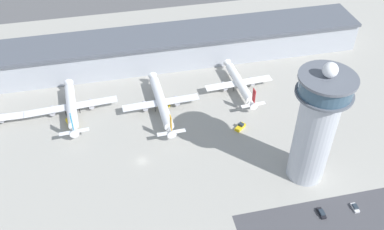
% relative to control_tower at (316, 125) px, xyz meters
% --- Properties ---
extents(ground_plane, '(1000.00, 1000.00, 0.00)m').
position_rel_control_tower_xyz_m(ground_plane, '(-62.14, 20.16, -25.95)').
color(ground_plane, '#9E9B93').
extents(terminal_building, '(252.04, 25.00, 16.68)m').
position_rel_control_tower_xyz_m(terminal_building, '(-62.14, 90.16, -17.51)').
color(terminal_building, '#A3A8B2').
rests_on(terminal_building, ground).
extents(control_tower, '(19.85, 19.85, 52.37)m').
position_rel_control_tower_xyz_m(control_tower, '(0.00, 0.00, 0.00)').
color(control_tower, '#ADB2BC').
rests_on(control_tower, ground).
extents(airplane_gate_bravo, '(41.88, 37.98, 14.24)m').
position_rel_control_tower_xyz_m(airplane_gate_bravo, '(-89.44, 56.26, -21.32)').
color(airplane_gate_bravo, silver).
rests_on(airplane_gate_bravo, ground).
extents(airplane_gate_charlie, '(35.90, 44.12, 14.02)m').
position_rel_control_tower_xyz_m(airplane_gate_charlie, '(-49.03, 50.16, -21.30)').
color(airplane_gate_charlie, silver).
rests_on(airplane_gate_charlie, ground).
extents(airplane_gate_delta, '(33.93, 37.54, 13.29)m').
position_rel_control_tower_xyz_m(airplane_gate_delta, '(-9.42, 57.17, -21.46)').
color(airplane_gate_delta, white).
rests_on(airplane_gate_delta, ground).
extents(service_truck_catering, '(6.03, 6.14, 2.71)m').
position_rel_control_tower_xyz_m(service_truck_catering, '(-47.49, 53.68, -25.01)').
color(service_truck_catering, black).
rests_on(service_truck_catering, ground).
extents(service_truck_fuel, '(5.80, 5.36, 2.43)m').
position_rel_control_tower_xyz_m(service_truck_fuel, '(-16.94, 30.61, -25.11)').
color(service_truck_fuel, black).
rests_on(service_truck_fuel, ground).
extents(service_truck_baggage, '(5.10, 7.35, 3.17)m').
position_rel_control_tower_xyz_m(service_truck_baggage, '(-90.23, 49.00, -24.85)').
color(service_truck_baggage, black).
rests_on(service_truck_baggage, ground).
extents(car_yellow_taxi, '(1.87, 4.19, 1.38)m').
position_rel_control_tower_xyz_m(car_yellow_taxi, '(11.24, -20.13, -25.42)').
color(car_yellow_taxi, black).
rests_on(car_yellow_taxi, ground).
extents(car_green_van, '(1.96, 4.83, 1.45)m').
position_rel_control_tower_xyz_m(car_green_van, '(-1.91, -19.79, -25.39)').
color(car_green_van, black).
rests_on(car_green_van, ground).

